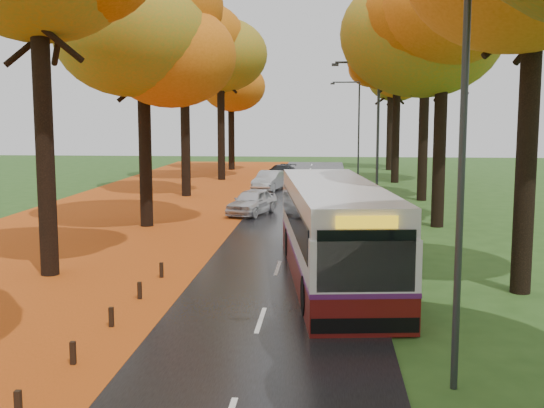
# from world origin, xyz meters

# --- Properties ---
(road) EXTENTS (6.50, 90.00, 0.04)m
(road) POSITION_xyz_m (0.00, 25.00, 0.02)
(road) COLOR black
(road) RESTS_ON ground
(centre_line) EXTENTS (0.12, 90.00, 0.01)m
(centre_line) POSITION_xyz_m (0.00, 25.00, 0.04)
(centre_line) COLOR silver
(centre_line) RESTS_ON road
(leaf_verge) EXTENTS (12.00, 90.00, 0.02)m
(leaf_verge) POSITION_xyz_m (-9.00, 25.00, 0.01)
(leaf_verge) COLOR #943C0D
(leaf_verge) RESTS_ON ground
(leaf_drift) EXTENTS (0.90, 90.00, 0.01)m
(leaf_drift) POSITION_xyz_m (-3.05, 25.00, 0.04)
(leaf_drift) COLOR #C24B13
(leaf_drift) RESTS_ON road
(trees_left) EXTENTS (9.20, 74.00, 13.88)m
(trees_left) POSITION_xyz_m (-7.18, 27.06, 9.53)
(trees_left) COLOR black
(trees_left) RESTS_ON ground
(trees_right) EXTENTS (9.30, 74.20, 13.96)m
(trees_right) POSITION_xyz_m (7.19, 26.91, 9.69)
(trees_right) COLOR black
(trees_right) RESTS_ON ground
(streetlamp_near) EXTENTS (2.45, 0.18, 8.00)m
(streetlamp_near) POSITION_xyz_m (3.95, 8.00, 4.71)
(streetlamp_near) COLOR #333538
(streetlamp_near) RESTS_ON ground
(streetlamp_mid) EXTENTS (2.45, 0.18, 8.00)m
(streetlamp_mid) POSITION_xyz_m (3.95, 30.00, 4.71)
(streetlamp_mid) COLOR #333538
(streetlamp_mid) RESTS_ON ground
(streetlamp_far) EXTENTS (2.45, 0.18, 8.00)m
(streetlamp_far) POSITION_xyz_m (3.95, 52.00, 4.71)
(streetlamp_far) COLOR #333538
(streetlamp_far) RESTS_ON ground
(bus) EXTENTS (4.07, 11.97, 3.09)m
(bus) POSITION_xyz_m (1.92, 16.59, 1.66)
(bus) COLOR #560F0D
(bus) RESTS_ON road
(car_white) EXTENTS (2.71, 4.28, 1.36)m
(car_white) POSITION_xyz_m (-2.28, 30.43, 0.72)
(car_white) COLOR silver
(car_white) RESTS_ON road
(car_silver) EXTENTS (2.26, 4.33, 1.36)m
(car_silver) POSITION_xyz_m (-2.35, 41.86, 0.72)
(car_silver) COLOR #A0A3A8
(car_silver) RESTS_ON road
(car_dark) EXTENTS (2.79, 4.22, 1.14)m
(car_dark) POSITION_xyz_m (-2.22, 50.45, 0.61)
(car_dark) COLOR black
(car_dark) RESTS_ON road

